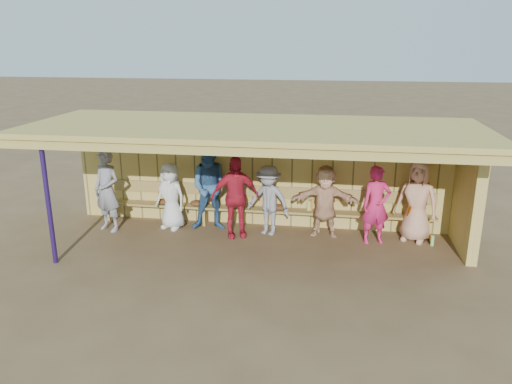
% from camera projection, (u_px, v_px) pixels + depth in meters
% --- Properties ---
extents(ground, '(90.00, 90.00, 0.00)m').
position_uv_depth(ground, '(253.00, 245.00, 10.31)').
color(ground, brown).
rests_on(ground, ground).
extents(player_a, '(0.78, 0.65, 1.84)m').
position_uv_depth(player_a, '(107.00, 190.00, 10.90)').
color(player_a, gray).
rests_on(player_a, ground).
extents(player_b, '(0.85, 0.70, 1.50)m').
position_uv_depth(player_b, '(171.00, 196.00, 11.07)').
color(player_b, silver).
rests_on(player_b, ground).
extents(player_c, '(1.07, 0.90, 1.97)m').
position_uv_depth(player_c, '(212.00, 187.00, 10.95)').
color(player_c, '#325B8A').
rests_on(player_c, ground).
extents(player_d, '(1.12, 0.79, 1.77)m').
position_uv_depth(player_d, '(235.00, 197.00, 10.56)').
color(player_d, '#B71D30').
rests_on(player_d, ground).
extents(player_e, '(1.12, 0.87, 1.53)m').
position_uv_depth(player_e, '(268.00, 200.00, 10.72)').
color(player_e, gray).
rests_on(player_e, ground).
extents(player_f, '(1.45, 0.47, 1.55)m').
position_uv_depth(player_f, '(325.00, 201.00, 10.64)').
color(player_f, tan).
rests_on(player_f, ground).
extents(player_g, '(0.68, 0.54, 1.64)m').
position_uv_depth(player_g, '(376.00, 205.00, 10.24)').
color(player_g, '#C71F57').
rests_on(player_g, ground).
extents(player_h, '(1.00, 0.85, 1.74)m').
position_uv_depth(player_h, '(417.00, 201.00, 10.33)').
color(player_h, tan).
rests_on(player_h, ground).
extents(dugout_structure, '(8.80, 3.20, 2.50)m').
position_uv_depth(dugout_structure, '(277.00, 159.00, 10.41)').
color(dugout_structure, tan).
rests_on(dugout_structure, ground).
extents(bench, '(7.60, 0.34, 0.93)m').
position_uv_depth(bench, '(261.00, 204.00, 11.21)').
color(bench, '#9F8444').
rests_on(bench, ground).
extents(dugout_equipment, '(6.08, 0.62, 0.80)m').
position_uv_depth(dugout_equipment, '(245.00, 207.00, 11.15)').
color(dugout_equipment, orange).
rests_on(dugout_equipment, ground).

